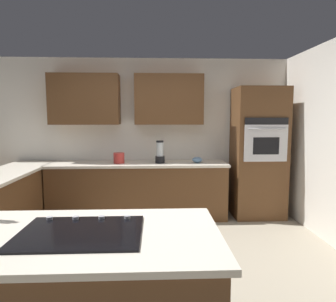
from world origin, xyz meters
name	(u,v)px	position (x,y,z in m)	size (l,w,h in m)	color
ground_plane	(139,271)	(0.00, 0.00, 0.00)	(14.00, 14.00, 0.00)	#9E937F
wall_back	(140,127)	(0.08, -2.04, 1.47)	(6.00, 0.44, 2.60)	white
lower_cabinets_back	(138,191)	(0.10, -1.72, 0.43)	(2.80, 0.60, 0.86)	brown
countertop_back	(138,164)	(0.10, -1.72, 0.88)	(2.84, 0.64, 0.04)	silver
island_top	(81,237)	(0.29, 1.18, 0.88)	(1.76, 0.96, 0.04)	silver
wall_oven	(258,153)	(-1.85, -1.72, 1.05)	(0.80, 0.66, 2.10)	brown
cooktop	(81,232)	(0.29, 1.17, 0.91)	(0.76, 0.56, 0.03)	black
blender	(160,153)	(-0.25, -1.69, 1.05)	(0.15, 0.15, 0.36)	black
mixing_bowl	(197,160)	(-0.85, -1.69, 0.95)	(0.17, 0.17, 0.09)	#668CB2
kettle	(119,158)	(0.40, -1.69, 0.98)	(0.17, 0.17, 0.17)	red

